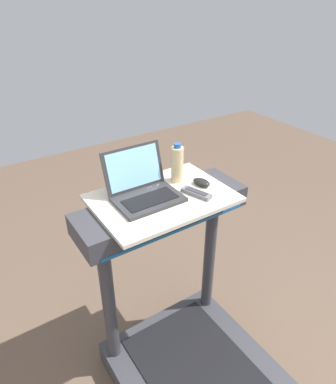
% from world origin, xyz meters
% --- Properties ---
extents(desk_board, '(0.68, 0.48, 0.02)m').
position_xyz_m(desk_board, '(0.00, 0.70, 1.09)').
color(desk_board, beige).
rests_on(desk_board, treadmill_base).
extents(laptop, '(0.32, 0.28, 0.23)m').
position_xyz_m(laptop, '(-0.08, 0.75, 1.14)').
color(laptop, '#2D2D30').
rests_on(laptop, desk_board).
extents(computer_mouse, '(0.08, 0.11, 0.03)m').
position_xyz_m(computer_mouse, '(0.23, 0.68, 1.11)').
color(computer_mouse, black).
rests_on(computer_mouse, desk_board).
extents(water_bottle, '(0.07, 0.07, 0.21)m').
position_xyz_m(water_bottle, '(0.15, 0.80, 1.20)').
color(water_bottle, beige).
rests_on(water_bottle, desk_board).
extents(tv_remote, '(0.10, 0.17, 0.02)m').
position_xyz_m(tv_remote, '(0.15, 0.62, 1.11)').
color(tv_remote, slate).
rests_on(tv_remote, desk_board).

